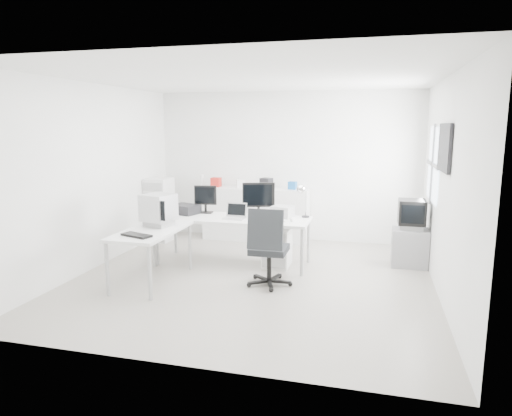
% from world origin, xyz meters
% --- Properties ---
extents(floor, '(5.00, 5.00, 0.01)m').
position_xyz_m(floor, '(0.00, 0.00, 0.00)').
color(floor, beige).
rests_on(floor, ground).
extents(ceiling, '(5.00, 5.00, 0.01)m').
position_xyz_m(ceiling, '(0.00, 0.00, 2.80)').
color(ceiling, white).
rests_on(ceiling, back_wall).
extents(back_wall, '(5.00, 0.02, 2.80)m').
position_xyz_m(back_wall, '(0.00, 2.50, 1.40)').
color(back_wall, white).
rests_on(back_wall, floor).
extents(left_wall, '(0.02, 5.00, 2.80)m').
position_xyz_m(left_wall, '(-2.50, 0.00, 1.40)').
color(left_wall, white).
rests_on(left_wall, floor).
extents(right_wall, '(0.02, 5.00, 2.80)m').
position_xyz_m(right_wall, '(2.50, 0.00, 1.40)').
color(right_wall, white).
rests_on(right_wall, floor).
extents(window, '(0.02, 1.20, 1.10)m').
position_xyz_m(window, '(2.48, 1.20, 1.60)').
color(window, white).
rests_on(window, right_wall).
extents(wall_picture, '(0.04, 0.90, 0.60)m').
position_xyz_m(wall_picture, '(2.47, 0.10, 1.90)').
color(wall_picture, black).
rests_on(wall_picture, right_wall).
extents(main_desk, '(2.40, 0.80, 0.75)m').
position_xyz_m(main_desk, '(-0.49, 0.64, 0.38)').
color(main_desk, silver).
rests_on(main_desk, floor).
extents(side_desk, '(0.70, 1.40, 0.75)m').
position_xyz_m(side_desk, '(-1.34, -0.46, 0.38)').
color(side_desk, silver).
rests_on(side_desk, floor).
extents(drawer_pedestal, '(0.40, 0.50, 0.60)m').
position_xyz_m(drawer_pedestal, '(0.21, 0.69, 0.30)').
color(drawer_pedestal, silver).
rests_on(drawer_pedestal, floor).
extents(inkjet_printer, '(0.51, 0.45, 0.15)m').
position_xyz_m(inkjet_printer, '(-1.34, 0.74, 0.83)').
color(inkjet_printer, black).
rests_on(inkjet_printer, main_desk).
extents(lcd_monitor_small, '(0.39, 0.25, 0.46)m').
position_xyz_m(lcd_monitor_small, '(-1.04, 0.89, 0.98)').
color(lcd_monitor_small, black).
rests_on(lcd_monitor_small, main_desk).
extents(lcd_monitor_large, '(0.55, 0.36, 0.53)m').
position_xyz_m(lcd_monitor_large, '(-0.14, 0.89, 1.02)').
color(lcd_monitor_large, black).
rests_on(lcd_monitor_large, main_desk).
extents(laptop, '(0.37, 0.38, 0.24)m').
position_xyz_m(laptop, '(-0.44, 0.54, 0.87)').
color(laptop, '#B7B7BA').
rests_on(laptop, main_desk).
extents(white_keyboard, '(0.41, 0.24, 0.02)m').
position_xyz_m(white_keyboard, '(0.16, 0.49, 0.76)').
color(white_keyboard, silver).
rests_on(white_keyboard, main_desk).
extents(white_mouse, '(0.06, 0.06, 0.06)m').
position_xyz_m(white_mouse, '(0.46, 0.54, 0.78)').
color(white_mouse, silver).
rests_on(white_mouse, main_desk).
extents(laser_printer, '(0.37, 0.34, 0.18)m').
position_xyz_m(laser_printer, '(0.26, 0.86, 0.84)').
color(laser_printer, '#A4A4A4').
rests_on(laser_printer, main_desk).
extents(desk_lamp, '(0.18, 0.18, 0.48)m').
position_xyz_m(desk_lamp, '(0.61, 0.94, 0.99)').
color(desk_lamp, silver).
rests_on(desk_lamp, main_desk).
extents(crt_monitor, '(0.48, 0.48, 0.45)m').
position_xyz_m(crt_monitor, '(-1.34, -0.21, 0.98)').
color(crt_monitor, '#B7B7BA').
rests_on(crt_monitor, side_desk).
extents(black_keyboard, '(0.46, 0.30, 0.03)m').
position_xyz_m(black_keyboard, '(-1.34, -0.86, 0.76)').
color(black_keyboard, black).
rests_on(black_keyboard, side_desk).
extents(office_chair, '(0.64, 0.64, 1.11)m').
position_xyz_m(office_chair, '(0.28, -0.18, 0.56)').
color(office_chair, '#272A2C').
rests_on(office_chair, floor).
extents(tv_cabinet, '(0.54, 0.44, 0.59)m').
position_xyz_m(tv_cabinet, '(2.22, 1.21, 0.30)').
color(tv_cabinet, gray).
rests_on(tv_cabinet, floor).
extents(crt_tv, '(0.50, 0.48, 0.45)m').
position_xyz_m(crt_tv, '(2.22, 1.21, 0.82)').
color(crt_tv, black).
rests_on(crt_tv, tv_cabinet).
extents(sideboard, '(2.01, 0.50, 1.00)m').
position_xyz_m(sideboard, '(-0.52, 2.24, 0.50)').
color(sideboard, silver).
rests_on(sideboard, floor).
extents(clutter_box_a, '(0.19, 0.17, 0.17)m').
position_xyz_m(clutter_box_a, '(-1.32, 2.24, 1.09)').
color(clutter_box_a, red).
rests_on(clutter_box_a, sideboard).
extents(clutter_box_b, '(0.20, 0.19, 0.16)m').
position_xyz_m(clutter_box_b, '(-0.82, 2.24, 1.08)').
color(clutter_box_b, silver).
rests_on(clutter_box_b, sideboard).
extents(clutter_box_c, '(0.25, 0.24, 0.20)m').
position_xyz_m(clutter_box_c, '(-0.32, 2.24, 1.10)').
color(clutter_box_c, black).
rests_on(clutter_box_c, sideboard).
extents(clutter_box_d, '(0.16, 0.15, 0.14)m').
position_xyz_m(clutter_box_d, '(0.18, 2.24, 1.08)').
color(clutter_box_d, '#16569E').
rests_on(clutter_box_d, sideboard).
extents(clutter_bottle, '(0.07, 0.07, 0.22)m').
position_xyz_m(clutter_bottle, '(-1.62, 2.28, 1.11)').
color(clutter_bottle, silver).
rests_on(clutter_bottle, sideboard).
extents(filing_cabinet, '(0.42, 0.50, 1.20)m').
position_xyz_m(filing_cabinet, '(-2.28, 1.72, 0.60)').
color(filing_cabinet, silver).
rests_on(filing_cabinet, floor).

